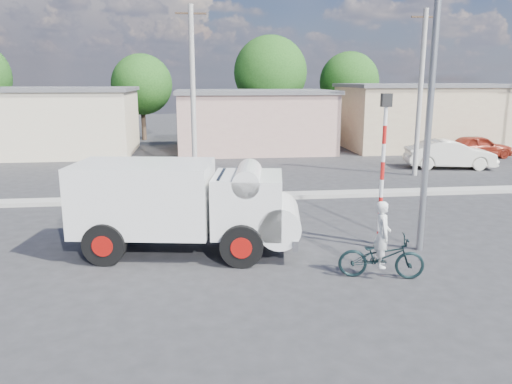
{
  "coord_description": "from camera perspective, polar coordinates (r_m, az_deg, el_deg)",
  "views": [
    {
      "loc": [
        -1.93,
        -11.6,
        4.72
      ],
      "look_at": [
        -0.1,
        3.43,
        1.3
      ],
      "focal_mm": 35.0,
      "sensor_mm": 36.0,
      "label": 1
    }
  ],
  "objects": [
    {
      "name": "car_cream",
      "position": [
        29.04,
        21.28,
        4.05
      ],
      "size": [
        4.87,
        2.4,
        1.54
      ],
      "primitive_type": "imported",
      "rotation": [
        0.0,
        0.0,
        1.4
      ],
      "color": "white",
      "rests_on": "ground"
    },
    {
      "name": "truck",
      "position": [
        13.81,
        -7.89,
        -1.32
      ],
      "size": [
        6.37,
        3.18,
        2.52
      ],
      "rotation": [
        0.0,
        0.0,
        -0.16
      ],
      "color": "black",
      "rests_on": "ground"
    },
    {
      "name": "streetlight",
      "position": [
        14.16,
        18.95,
        13.04
      ],
      "size": [
        2.34,
        0.22,
        9.0
      ],
      "color": "slate",
      "rests_on": "ground"
    },
    {
      "name": "utility_poles",
      "position": [
        24.17,
        5.56,
        11.13
      ],
      "size": [
        35.4,
        0.24,
        8.0
      ],
      "color": "#99968E",
      "rests_on": "ground"
    },
    {
      "name": "car_red",
      "position": [
        33.7,
        24.02,
        4.78
      ],
      "size": [
        4.17,
        1.88,
        1.39
      ],
      "primitive_type": "imported",
      "rotation": [
        0.0,
        0.0,
        1.63
      ],
      "color": "maroon",
      "rests_on": "ground"
    },
    {
      "name": "cyclist",
      "position": [
        12.44,
        14.18,
        -6.01
      ],
      "size": [
        0.51,
        0.66,
        1.62
      ],
      "primitive_type": "imported",
      "rotation": [
        0.0,
        0.0,
        1.35
      ],
      "color": "white",
      "rests_on": "ground"
    },
    {
      "name": "tree_row",
      "position": [
        40.22,
        -7.59,
        12.78
      ],
      "size": [
        34.13,
        7.32,
        8.1
      ],
      "color": "#38281E",
      "rests_on": "ground"
    },
    {
      "name": "ground_plane",
      "position": [
        12.67,
        2.36,
        -9.16
      ],
      "size": [
        120.0,
        120.0,
        0.0
      ],
      "primitive_type": "plane",
      "color": "#28282A",
      "rests_on": "ground"
    },
    {
      "name": "bicycle",
      "position": [
        12.53,
        14.12,
        -7.18
      ],
      "size": [
        2.16,
        1.14,
        1.08
      ],
      "primitive_type": "imported",
      "rotation": [
        0.0,
        0.0,
        1.35
      ],
      "color": "black",
      "rests_on": "ground"
    },
    {
      "name": "building_row",
      "position": [
        33.83,
        -1.78,
        8.35
      ],
      "size": [
        37.8,
        7.3,
        4.44
      ],
      "color": "beige",
      "rests_on": "ground"
    },
    {
      "name": "traffic_pole",
      "position": [
        14.22,
        14.33,
        3.74
      ],
      "size": [
        0.28,
        0.18,
        4.36
      ],
      "color": "red",
      "rests_on": "ground"
    },
    {
      "name": "median",
      "position": [
        20.23,
        -1.27,
        -0.53
      ],
      "size": [
        40.0,
        0.8,
        0.16
      ],
      "primitive_type": "cube",
      "color": "#99968E",
      "rests_on": "ground"
    }
  ]
}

